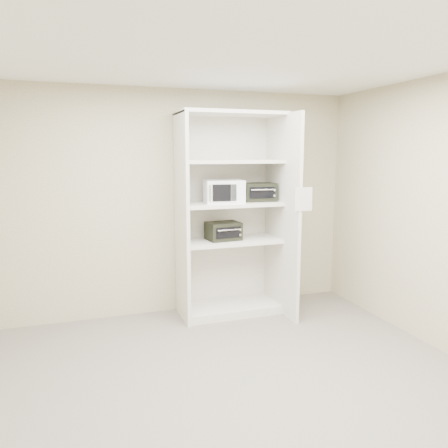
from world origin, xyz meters
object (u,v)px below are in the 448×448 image
object	(u,v)px
shelving_unit	(234,222)
toaster_oven_lower	(223,231)
microwave	(224,191)
toaster_oven_upper	(259,192)

from	to	relation	value
shelving_unit	toaster_oven_lower	distance (m)	0.17
shelving_unit	microwave	distance (m)	0.40
toaster_oven_upper	toaster_oven_lower	distance (m)	0.65
toaster_oven_lower	shelving_unit	bearing A→B (deg)	-2.16
shelving_unit	microwave	world-z (taller)	shelving_unit
microwave	toaster_oven_lower	xyz separation A→B (m)	(0.01, 0.03, -0.48)
shelving_unit	toaster_oven_upper	world-z (taller)	shelving_unit
shelving_unit	toaster_oven_lower	world-z (taller)	shelving_unit
microwave	toaster_oven_upper	size ratio (longest dim) A/B	1.16
microwave	toaster_oven_upper	world-z (taller)	microwave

